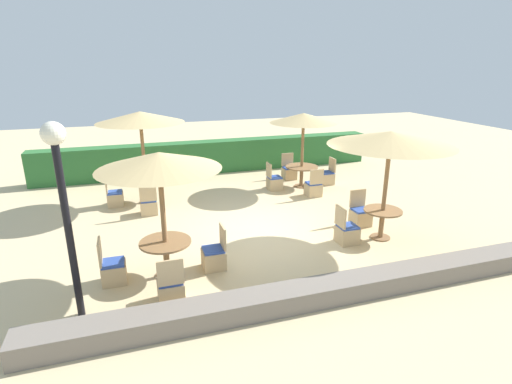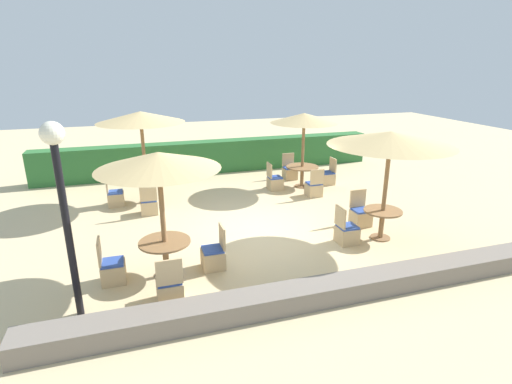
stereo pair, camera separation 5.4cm
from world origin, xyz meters
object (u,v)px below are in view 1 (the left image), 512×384
object	(u,v)px
round_table_back_right	(302,170)
patio_chair_front_right_west	(347,233)
patio_chair_front_left_east	(214,256)
parasol_front_right	(391,139)
lamp_post	(61,184)
patio_chair_back_left_west	(115,197)
round_table_front_right	(382,217)
round_table_front_left	(166,249)
patio_chair_back_right_east	(327,177)
patio_chair_front_left_west	(113,270)
patio_chair_back_left_south	(149,205)
round_table_back_left	(146,185)
patio_chair_front_right_north	(360,216)
parasol_back_left	(140,118)
patio_chair_back_right_west	(274,182)
parasol_front_left	(159,161)
parasol_back_right	(304,118)
patio_chair_back_right_south	(313,188)
patio_chair_front_left_south	(171,289)
patio_chair_back_right_north	(289,172)

from	to	relation	value
round_table_back_right	patio_chair_front_right_west	xyz separation A→B (m)	(-0.82, -4.50, -0.32)
patio_chair_front_left_east	parasol_front_right	xyz separation A→B (m)	(4.22, 0.22, 2.21)
lamp_post	patio_chair_back_left_west	size ratio (longest dim) A/B	3.57
patio_chair_back_left_west	round_table_front_right	world-z (taller)	patio_chair_back_left_west
lamp_post	round_table_front_left	xyz separation A→B (m)	(1.55, 0.90, -1.76)
parasol_front_right	round_table_front_right	xyz separation A→B (m)	(0.00, 0.00, -1.92)
patio_chair_back_right_east	round_table_front_right	world-z (taller)	patio_chair_back_right_east
patio_chair_back_left_west	patio_chair_front_left_west	bearing A→B (deg)	0.40
round_table_back_right	patio_chair_back_left_west	bearing A→B (deg)	-179.25
lamp_post	patio_chair_back_left_south	world-z (taller)	lamp_post
round_table_back_left	patio_chair_front_right_north	distance (m)	6.38
parasol_back_left	patio_chair_back_right_east	bearing A→B (deg)	0.52
parasol_back_left	patio_chair_back_right_west	bearing A→B (deg)	0.42
patio_chair_back_right_west	round_table_front_right	distance (m)	4.63
parasol_front_left	round_table_front_right	world-z (taller)	parasol_front_left
parasol_back_right	parasol_back_left	xyz separation A→B (m)	(-5.19, -0.06, 0.25)
patio_chair_back_right_south	patio_chair_front_right_west	bearing A→B (deg)	-102.77
patio_chair_front_left_south	parasol_back_right	bearing A→B (deg)	48.27
patio_chair_back_right_north	patio_chair_front_right_west	distance (m)	5.56
patio_chair_back_right_east	round_table_front_right	bearing A→B (deg)	169.32
round_table_back_left	parasol_front_left	world-z (taller)	parasol_front_left
parasol_back_right	round_table_front_left	bearing A→B (deg)	-136.87
patio_chair_back_right_east	parasol_back_left	size ratio (longest dim) A/B	0.33
patio_chair_back_right_north	patio_chair_back_left_south	world-z (taller)	same
lamp_post	patio_chair_back_right_north	world-z (taller)	lamp_post
parasol_front_right	patio_chair_front_left_east	bearing A→B (deg)	-176.99
patio_chair_front_left_east	patio_chair_front_right_north	distance (m)	4.32
round_table_back_right	patio_chair_front_right_north	size ratio (longest dim) A/B	1.19
round_table_back_right	patio_chair_front_left_east	xyz separation A→B (m)	(-4.08, -4.73, -0.32)
parasol_back_right	parasol_front_right	bearing A→B (deg)	-88.33
parasol_back_right	patio_chair_back_right_west	distance (m)	2.33
patio_chair_front_left_east	patio_chair_front_right_north	world-z (taller)	same
patio_chair_front_left_east	round_table_front_right	size ratio (longest dim) A/B	1.02
round_table_front_left	patio_chair_front_left_west	xyz separation A→B (m)	(-1.04, 0.05, -0.33)
parasol_front_left	patio_chair_front_right_north	distance (m)	5.69
patio_chair_front_left_south	patio_chair_back_right_north	bearing A→B (deg)	53.07
round_table_back_left	parasol_front_right	bearing A→B (deg)	-39.86
parasol_back_right	patio_chair_front_right_north	world-z (taller)	parasol_back_right
parasol_back_left	round_table_front_right	size ratio (longest dim) A/B	3.03
patio_chair_back_right_south	patio_chair_front_right_west	xyz separation A→B (m)	(-0.78, -3.43, 0.00)
lamp_post	patio_chair_front_right_west	bearing A→B (deg)	11.24
parasol_back_left	patio_chair_front_right_north	distance (m)	6.79
lamp_post	patio_chair_back_right_east	size ratio (longest dim) A/B	3.57
patio_chair_back_left_west	patio_chair_front_right_west	bearing A→B (deg)	50.27
patio_chair_back_right_east	patio_chair_back_right_west	distance (m)	2.00
patio_chair_back_right_south	patio_chair_back_left_south	bearing A→B (deg)	-179.53
patio_chair_back_left_south	parasol_front_right	bearing A→B (deg)	-32.51
patio_chair_back_right_south	round_table_front_left	world-z (taller)	patio_chair_back_right_south
patio_chair_back_left_south	parasol_back_right	bearing A→B (deg)	11.98
patio_chair_back_left_south	patio_chair_front_left_south	xyz separation A→B (m)	(0.11, -4.61, 0.00)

